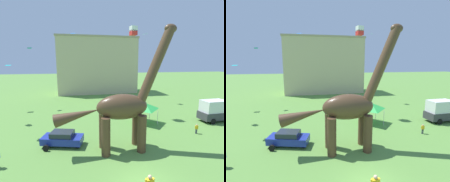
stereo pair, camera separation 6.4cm
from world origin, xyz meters
The scene contains 11 objects.
dinosaur_sculpture centered at (-0.29, 5.23, 4.46)m, with size 11.81×2.50×12.34m.
parked_sedan_left centered at (-6.19, 7.26, 0.81)m, with size 4.52×2.82×1.55m.
parked_box_truck centered at (15.85, 10.41, 1.65)m, with size 5.66×2.38×3.20m.
person_vendor_side centered at (9.77, 7.03, 0.73)m, with size 0.45×0.20×1.21m.
festival_canopy_tent centered at (4.90, 11.77, 2.54)m, with size 3.15×3.15×3.00m.
kite_far_right centered at (9.87, 24.84, 14.55)m, with size 1.06×1.20×0.20m.
kite_drifting centered at (-4.93, 18.33, 13.21)m, with size 1.00×0.89×0.19m.
kite_high_left centered at (-16.46, 23.20, 8.15)m, with size 0.94×0.71×0.15m.
kite_apex centered at (4.24, 15.72, 13.48)m, with size 1.11×1.11×1.36m.
kite_near_high centered at (-12.94, 24.14, 11.26)m, with size 0.85×0.75×0.20m.
background_building_block centered at (1.21, 38.25, 7.76)m, with size 21.93×8.28×15.51m.
Camera 1 is at (-4.38, -10.09, 8.80)m, focal length 26.94 mm.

